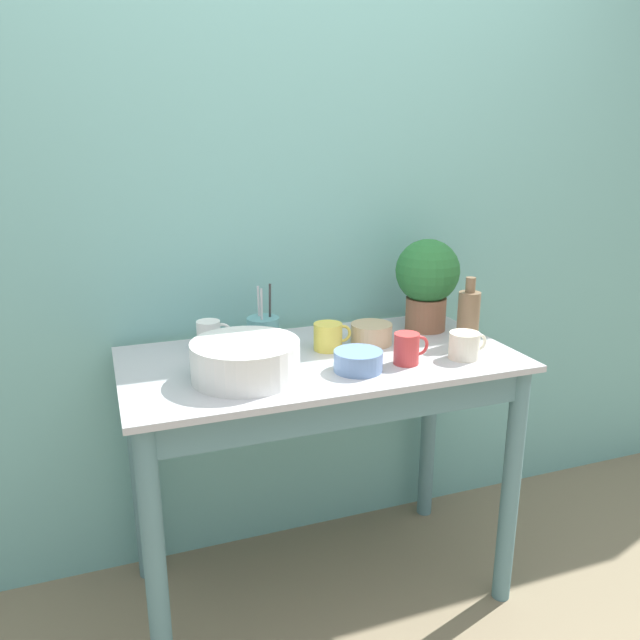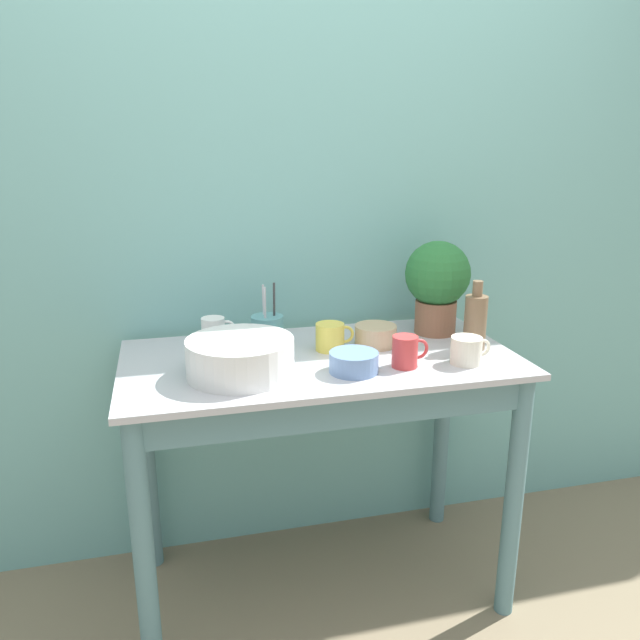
{
  "view_description": "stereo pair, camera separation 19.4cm",
  "coord_description": "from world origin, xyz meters",
  "views": [
    {
      "loc": [
        -0.64,
        -1.43,
        1.53
      ],
      "look_at": [
        0.0,
        0.32,
        0.98
      ],
      "focal_mm": 35.0,
      "sensor_mm": 36.0,
      "label": 1
    },
    {
      "loc": [
        -0.45,
        -1.49,
        1.53
      ],
      "look_at": [
        0.0,
        0.32,
        0.98
      ],
      "focal_mm": 35.0,
      "sensor_mm": 36.0,
      "label": 2
    }
  ],
  "objects": [
    {
      "name": "mug_yellow",
      "position": [
        0.05,
        0.37,
        0.91
      ],
      "size": [
        0.13,
        0.09,
        0.09
      ],
      "color": "#E5CC4C",
      "rests_on": "counter_table"
    },
    {
      "name": "mug_white",
      "position": [
        -0.32,
        0.51,
        0.91
      ],
      "size": [
        0.11,
        0.08,
        0.1
      ],
      "color": "white",
      "rests_on": "counter_table"
    },
    {
      "name": "potted_plant",
      "position": [
        0.46,
        0.46,
        1.05
      ],
      "size": [
        0.23,
        0.23,
        0.33
      ],
      "color": "#8C5B42",
      "rests_on": "counter_table"
    },
    {
      "name": "bottle_tall",
      "position": [
        0.51,
        0.27,
        0.96
      ],
      "size": [
        0.07,
        0.07,
        0.23
      ],
      "color": "brown",
      "rests_on": "counter_table"
    },
    {
      "name": "mug_cream",
      "position": [
        0.42,
        0.15,
        0.91
      ],
      "size": [
        0.13,
        0.1,
        0.08
      ],
      "color": "beige",
      "rests_on": "counter_table"
    },
    {
      "name": "bowl_small_tan",
      "position": [
        0.21,
        0.38,
        0.9
      ],
      "size": [
        0.14,
        0.14,
        0.07
      ],
      "color": "tan",
      "rests_on": "counter_table"
    },
    {
      "name": "utensil_cup",
      "position": [
        -0.14,
        0.48,
        0.91
      ],
      "size": [
        0.11,
        0.11,
        0.21
      ],
      "color": "#569399",
      "rests_on": "counter_table"
    },
    {
      "name": "wall_back",
      "position": [
        0.0,
        0.69,
        1.2
      ],
      "size": [
        6.0,
        0.05,
        2.4
      ],
      "color": "#70ADA8",
      "rests_on": "ground_plane"
    },
    {
      "name": "counter_table",
      "position": [
        0.0,
        0.3,
        0.68
      ],
      "size": [
        1.24,
        0.64,
        0.86
      ],
      "color": "slate",
      "rests_on": "ground_plane"
    },
    {
      "name": "bowl_wash_large",
      "position": [
        -0.26,
        0.22,
        0.92
      ],
      "size": [
        0.31,
        0.31,
        0.11
      ],
      "color": "silver",
      "rests_on": "counter_table"
    },
    {
      "name": "mug_red",
      "position": [
        0.23,
        0.17,
        0.91
      ],
      "size": [
        0.11,
        0.08,
        0.1
      ],
      "color": "#C63838",
      "rests_on": "counter_table"
    },
    {
      "name": "bowl_small_blue",
      "position": [
        0.06,
        0.16,
        0.89
      ],
      "size": [
        0.15,
        0.15,
        0.06
      ],
      "color": "#6684B2",
      "rests_on": "counter_table"
    }
  ]
}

